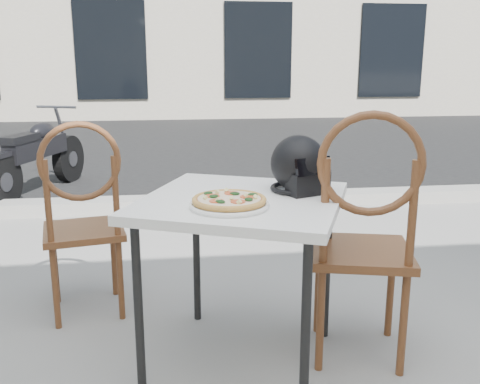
{
  "coord_description": "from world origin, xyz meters",
  "views": [
    {
      "loc": [
        -0.44,
        -1.87,
        1.35
      ],
      "look_at": [
        -0.16,
        0.22,
        0.83
      ],
      "focal_mm": 40.0,
      "sensor_mm": 36.0,
      "label": 1
    }
  ],
  "objects": [
    {
      "name": "helmet",
      "position": [
        0.13,
        0.41,
        0.89
      ],
      "size": [
        0.32,
        0.33,
        0.25
      ],
      "rotation": [
        0.0,
        0.0,
        0.37
      ],
      "color": "black",
      "rests_on": "cafe_table_main"
    },
    {
      "name": "cafe_chair_main",
      "position": [
        0.39,
        0.27,
        0.65
      ],
      "size": [
        0.54,
        0.54,
        1.16
      ],
      "rotation": [
        0.0,
        0.0,
        2.89
      ],
      "color": "brown",
      "rests_on": "ground"
    },
    {
      "name": "cafe_table_main",
      "position": [
        -0.14,
        0.33,
        0.71
      ],
      "size": [
        1.08,
        1.08,
        0.78
      ],
      "rotation": [
        0.0,
        0.0,
        -0.4
      ],
      "color": "white",
      "rests_on": "ground"
    },
    {
      "name": "cafe_chair_side",
      "position": [
        -0.9,
        0.89,
        0.6
      ],
      "size": [
        0.48,
        0.48,
        1.07
      ],
      "rotation": [
        0.0,
        0.0,
        3.34
      ],
      "color": "brown",
      "rests_on": "ground"
    },
    {
      "name": "plate",
      "position": [
        -0.21,
        0.17,
        0.79
      ],
      "size": [
        0.34,
        0.34,
        0.02
      ],
      "rotation": [
        0.0,
        0.0,
        0.06
      ],
      "color": "white",
      "rests_on": "cafe_table_main"
    },
    {
      "name": "curb",
      "position": [
        0.0,
        3.0,
        0.06
      ],
      "size": [
        30.0,
        0.25,
        0.12
      ],
      "primitive_type": "cube",
      "color": "#99978F",
      "rests_on": "ground"
    },
    {
      "name": "motorcycle",
      "position": [
        -1.79,
        3.79,
        0.39
      ],
      "size": [
        0.7,
        1.71,
        0.88
      ],
      "rotation": [
        0.0,
        0.0,
        -0.33
      ],
      "color": "black",
      "rests_on": "street_asphalt"
    },
    {
      "name": "street_asphalt",
      "position": [
        0.0,
        7.0,
        0.0
      ],
      "size": [
        30.0,
        8.0,
        0.0
      ],
      "primitive_type": "cube",
      "color": "black",
      "rests_on": "ground"
    },
    {
      "name": "pizza",
      "position": [
        -0.21,
        0.17,
        0.81
      ],
      "size": [
        0.34,
        0.34,
        0.04
      ],
      "rotation": [
        0.0,
        0.0,
        -0.15
      ],
      "color": "#D9A24F",
      "rests_on": "plate"
    }
  ]
}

